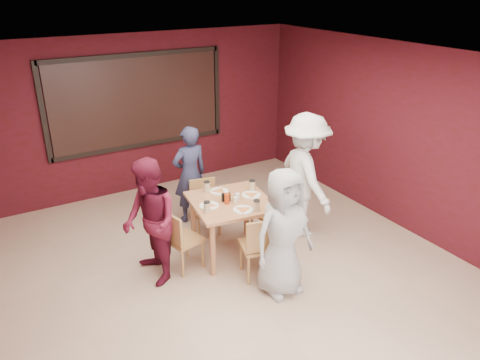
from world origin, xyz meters
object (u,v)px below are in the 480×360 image
diner_right (306,176)px  chair_right (271,208)px  diner_left (150,222)px  dining_table (231,208)px  chair_left (179,237)px  diner_back (190,174)px  chair_front (260,244)px  diner_front (283,233)px  chair_back (205,203)px

diner_right → chair_right: bearing=82.5°
chair_right → diner_left: size_ratio=0.51×
dining_table → chair_left: dining_table is taller
chair_left → diner_left: bearing=-178.3°
dining_table → diner_back: (-0.05, 1.21, 0.07)m
chair_front → diner_right: size_ratio=0.48×
dining_table → chair_right: 0.80m
diner_back → diner_right: diner_right is taller
diner_left → diner_right: size_ratio=0.88×
dining_table → diner_left: size_ratio=0.71×
diner_front → chair_back: bearing=92.7°
chair_back → diner_front: 1.89m
chair_left → diner_right: diner_right is taller
dining_table → chair_back: 0.82m
chair_back → diner_left: (-1.15, -0.81, 0.36)m
chair_front → chair_back: size_ratio=1.10×
diner_left → diner_right: (2.42, -0.01, 0.11)m
dining_table → chair_left: size_ratio=1.36×
dining_table → chair_right: dining_table is taller
diner_left → diner_right: diner_right is taller
dining_table → chair_front: (0.01, -0.73, -0.21)m
chair_left → chair_front: bearing=-41.6°
chair_front → chair_back: bearing=91.4°
chair_right → diner_back: diner_back is taller
chair_back → diner_back: 0.54m
diner_left → dining_table: bearing=92.7°
diner_front → chair_right: bearing=60.0°
dining_table → chair_left: (-0.79, -0.02, -0.23)m
chair_front → diner_left: diner_left is taller
diner_front → chair_front: bearing=105.6°
chair_front → diner_left: 1.41m
dining_table → chair_right: bearing=7.9°
chair_front → chair_left: chair_front is taller
dining_table → diner_back: diner_back is taller
dining_table → chair_front: dining_table is taller
chair_left → chair_right: 1.55m
chair_back → chair_left: (-0.77, -0.79, 0.03)m
chair_front → chair_left: (-0.80, 0.71, -0.02)m
diner_left → diner_back: bearing=139.2°
chair_right → diner_right: diner_right is taller
diner_right → diner_left: bearing=98.4°
diner_back → diner_right: (1.31, -1.25, 0.16)m
chair_front → chair_back: chair_front is taller
chair_back → diner_back: bearing=94.0°
chair_right → diner_front: (-0.63, -1.18, 0.34)m
diner_front → diner_left: bearing=139.3°
chair_right → diner_back: size_ratio=0.54×
chair_front → dining_table: bearing=91.0°
diner_front → diner_left: diner_left is taller
diner_left → chair_right: bearing=95.2°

